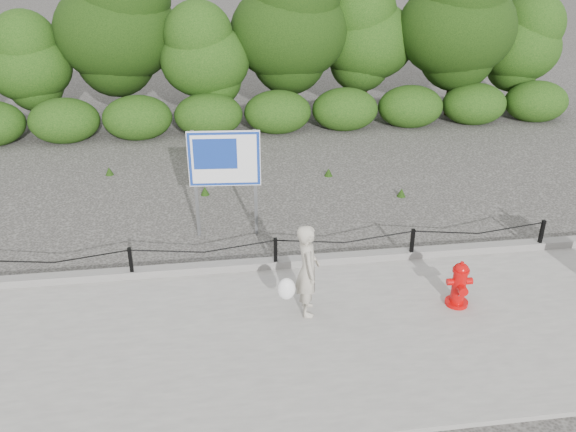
# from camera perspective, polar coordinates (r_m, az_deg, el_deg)

# --- Properties ---
(ground) EXTENTS (90.00, 90.00, 0.00)m
(ground) POSITION_cam_1_polar(r_m,az_deg,el_deg) (10.97, -1.16, -5.22)
(ground) COLOR #2D2B28
(ground) RESTS_ON ground
(sidewalk) EXTENTS (14.00, 4.00, 0.08)m
(sidewalk) POSITION_cam_1_polar(r_m,az_deg,el_deg) (9.32, 0.33, -11.46)
(sidewalk) COLOR gray
(sidewalk) RESTS_ON ground
(curb) EXTENTS (14.00, 0.22, 0.14)m
(curb) POSITION_cam_1_polar(r_m,az_deg,el_deg) (10.93, -1.20, -4.42)
(curb) COLOR slate
(curb) RESTS_ON sidewalk
(chain_barrier) EXTENTS (10.06, 0.06, 0.60)m
(chain_barrier) POSITION_cam_1_polar(r_m,az_deg,el_deg) (10.73, -1.18, -3.15)
(chain_barrier) COLOR black
(chain_barrier) RESTS_ON sidewalk
(treeline) EXTENTS (20.04, 3.89, 4.84)m
(treeline) POSITION_cam_1_polar(r_m,az_deg,el_deg) (18.59, -2.53, 16.75)
(treeline) COLOR black
(treeline) RESTS_ON ground
(fire_hydrant) EXTENTS (0.42, 0.42, 0.79)m
(fire_hydrant) POSITION_cam_1_polar(r_m,az_deg,el_deg) (10.14, 15.73, -6.20)
(fire_hydrant) COLOR #C30707
(fire_hydrant) RESTS_ON sidewalk
(pedestrian) EXTENTS (0.68, 0.57, 1.53)m
(pedestrian) POSITION_cam_1_polar(r_m,az_deg,el_deg) (9.41, 1.73, -5.18)
(pedestrian) COLOR #AFA796
(pedestrian) RESTS_ON sidewalk
(advertising_sign) EXTENTS (1.36, 0.21, 2.18)m
(advertising_sign) POSITION_cam_1_polar(r_m,az_deg,el_deg) (11.56, -5.99, 4.91)
(advertising_sign) COLOR slate
(advertising_sign) RESTS_ON ground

